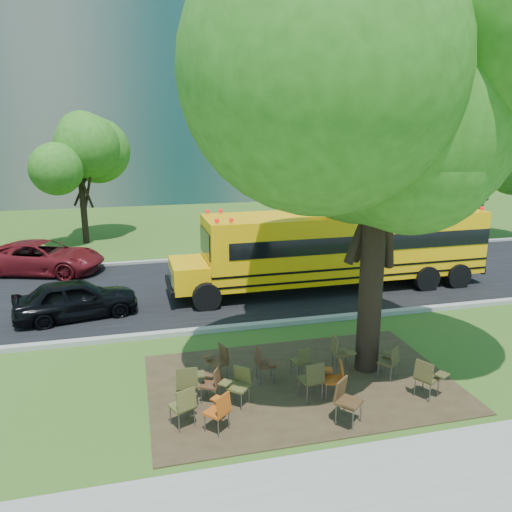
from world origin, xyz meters
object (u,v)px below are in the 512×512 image
object	(u,v)px
chair_12	(340,350)
chair_13	(390,359)
school_bus	(343,245)
chair_8	(213,381)
chair_1	(188,382)
chair_2	(219,408)
chair_11	(302,358)
chair_3	(238,382)
chair_7	(428,375)
main_tree	(381,117)
chair_10	(264,361)
chair_9	(219,358)
chair_6	(336,376)
chair_0	(184,403)
black_car	(76,299)
chair_5	(346,398)
bg_car_red	(43,257)
chair_4	(313,377)

from	to	relation	value
chair_12	chair_13	world-z (taller)	chair_12
school_bus	chair_8	distance (m)	9.04
chair_1	chair_13	xyz separation A→B (m)	(4.76, 0.10, -0.09)
chair_2	chair_11	size ratio (longest dim) A/B	1.08
school_bus	chair_3	distance (m)	8.90
chair_1	chair_2	xyz separation A→B (m)	(0.48, -1.05, -0.08)
school_bus	chair_7	world-z (taller)	school_bus
main_tree	chair_2	world-z (taller)	main_tree
chair_8	chair_10	distance (m)	1.40
chair_3	chair_9	distance (m)	1.25
chair_6	chair_7	distance (m)	1.99
chair_8	chair_0	bearing A→B (deg)	167.19
chair_2	chair_9	xyz separation A→B (m)	(0.35, 2.13, -0.00)
chair_13	black_car	distance (m)	9.58
chair_5	chair_8	world-z (taller)	chair_5
main_tree	chair_11	distance (m)	5.77
main_tree	bg_car_red	bearing A→B (deg)	129.89
chair_2	chair_4	xyz separation A→B (m)	(2.17, 0.66, 0.05)
chair_1	chair_7	world-z (taller)	chair_1
chair_10	main_tree	bearing A→B (deg)	92.34
chair_13	chair_4	bearing A→B (deg)	155.02
chair_7	chair_9	xyz separation A→B (m)	(-4.25, 1.99, -0.04)
chair_13	chair_0	bearing A→B (deg)	151.63
chair_0	chair_2	xyz separation A→B (m)	(0.64, -0.32, -0.03)
chair_8	chair_5	bearing A→B (deg)	-93.13
chair_8	chair_10	xyz separation A→B (m)	(1.28, 0.56, 0.04)
chair_6	black_car	xyz separation A→B (m)	(-5.96, 6.38, 0.10)
chair_13	chair_5	bearing A→B (deg)	-178.44
chair_9	bg_car_red	distance (m)	11.73
main_tree	black_car	bearing A→B (deg)	143.62
chair_0	chair_5	bearing A→B (deg)	-35.19
chair_7	bg_car_red	bearing A→B (deg)	-170.31
school_bus	chair_6	world-z (taller)	school_bus
school_bus	chair_13	xyz separation A→B (m)	(-1.68, -6.74, -1.12)
chair_13	chair_12	bearing A→B (deg)	106.69
chair_6	chair_10	world-z (taller)	chair_10
main_tree	chair_0	world-z (taller)	main_tree
chair_1	chair_8	bearing A→B (deg)	11.64
chair_8	black_car	xyz separation A→B (m)	(-3.33, 5.92, 0.13)
chair_1	chair_12	world-z (taller)	chair_1
chair_0	chair_6	distance (m)	3.35
chair_0	chair_13	world-z (taller)	chair_0
school_bus	chair_10	world-z (taller)	school_bus
chair_10	chair_12	world-z (taller)	chair_10
chair_0	chair_7	world-z (taller)	chair_7
school_bus	chair_9	xyz separation A→B (m)	(-5.60, -5.76, -1.10)
main_tree	chair_8	world-z (taller)	main_tree
chair_1	chair_10	world-z (taller)	chair_1
chair_4	chair_11	xyz separation A→B (m)	(0.11, 1.05, -0.09)
chair_4	chair_8	distance (m)	2.17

